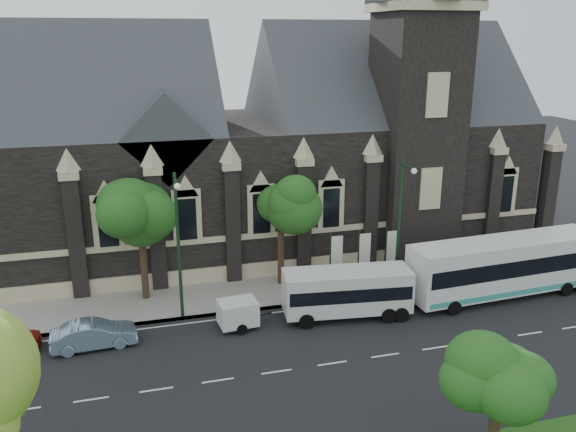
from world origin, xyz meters
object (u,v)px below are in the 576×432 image
object	(u,v)px
box_trailer	(238,313)
tree_walk_right	(283,202)
tree_walk_left	(143,214)
tree_park_east	(502,371)
banner_flag_left	(334,255)
street_lamp_near	(400,220)
street_lamp_mid	(178,239)
tour_coach	(505,266)
banner_flag_center	(362,252)
shuttle_bus	(347,290)
sedan	(94,335)
banner_flag_right	(390,250)

from	to	relation	value
box_trailer	tree_walk_right	bearing A→B (deg)	47.60
tree_walk_right	tree_walk_left	bearing A→B (deg)	-179.94
tree_park_east	banner_flag_left	distance (m)	18.46
tree_park_east	street_lamp_near	size ratio (longest dim) A/B	0.70
street_lamp_near	box_trailer	size ratio (longest dim) A/B	2.78
tree_walk_left	street_lamp_mid	size ratio (longest dim) A/B	0.85
box_trailer	tour_coach	bearing A→B (deg)	-5.78
box_trailer	banner_flag_left	bearing A→B (deg)	22.56
tree_park_east	banner_flag_center	size ratio (longest dim) A/B	1.57
shuttle_bus	sedan	xyz separation A→B (m)	(-14.64, 0.19, -0.95)
box_trailer	sedan	distance (m)	7.99
banner_flag_right	box_trailer	bearing A→B (deg)	-161.23
banner_flag_right	banner_flag_center	bearing A→B (deg)	180.00
street_lamp_near	banner_flag_right	distance (m)	3.34
banner_flag_center	banner_flag_right	xyz separation A→B (m)	(2.00, 0.00, 0.00)
tree_walk_left	sedan	world-z (taller)	tree_walk_left
tour_coach	banner_flag_left	bearing A→B (deg)	155.08
tree_park_east	tree_walk_right	world-z (taller)	tree_walk_right
street_lamp_mid	box_trailer	distance (m)	5.47
tree_walk_left	sedan	size ratio (longest dim) A/B	1.68
box_trailer	sedan	bearing A→B (deg)	175.36
banner_flag_right	street_lamp_near	bearing A→B (deg)	-98.56
street_lamp_near	banner_flag_center	world-z (taller)	street_lamp_near
tour_coach	sedan	size ratio (longest dim) A/B	2.94
banner_flag_right	street_lamp_mid	bearing A→B (deg)	-172.40
street_lamp_mid	banner_flag_left	size ratio (longest dim) A/B	2.25
street_lamp_near	box_trailer	world-z (taller)	street_lamp_near
street_lamp_mid	tree_walk_left	bearing A→B (deg)	116.47
banner_flag_center	sedan	bearing A→B (deg)	-167.24
sedan	shuttle_bus	bearing A→B (deg)	-94.14
tree_walk_left	street_lamp_near	xyz separation A→B (m)	(15.80, -3.61, -0.62)
tree_walk_left	street_lamp_mid	world-z (taller)	street_lamp_mid
banner_flag_right	box_trailer	world-z (taller)	banner_flag_right
tree_park_east	banner_flag_center	distance (m)	18.58
tree_walk_right	tour_coach	bearing A→B (deg)	-23.18
shuttle_bus	street_lamp_mid	bearing A→B (deg)	174.05
tree_walk_right	banner_flag_left	world-z (taller)	tree_walk_right
tree_walk_right	street_lamp_mid	world-z (taller)	street_lamp_mid
street_lamp_near	tour_coach	xyz separation A→B (m)	(6.58, -2.10, -3.02)
tree_walk_left	street_lamp_near	bearing A→B (deg)	-12.87
banner_flag_center	shuttle_bus	xyz separation A→B (m)	(-2.63, -4.10, -0.68)
shuttle_bus	banner_flag_left	bearing A→B (deg)	88.08
banner_flag_center	box_trailer	xyz separation A→B (m)	(-9.28, -3.83, -1.42)
banner_flag_center	banner_flag_left	bearing A→B (deg)	180.00
street_lamp_mid	street_lamp_near	bearing A→B (deg)	0.00
tree_park_east	banner_flag_left	bearing A→B (deg)	89.65
tree_park_east	street_lamp_near	xyz separation A→B (m)	(3.82, 16.42, 0.49)
banner_flag_center	shuttle_bus	distance (m)	4.92
tree_walk_left	box_trailer	world-z (taller)	tree_walk_left
tree_park_east	tour_coach	size ratio (longest dim) A/B	0.47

